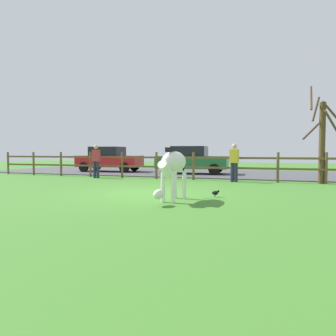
# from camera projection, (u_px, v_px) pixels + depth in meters

# --- Properties ---
(ground_plane) EXTENTS (60.00, 60.00, 0.00)m
(ground_plane) POSITION_uv_depth(u_px,v_px,m) (150.00, 193.00, 10.22)
(ground_plane) COLOR #3D7528
(parking_asphalt) EXTENTS (28.00, 7.40, 0.05)m
(parking_asphalt) POSITION_uv_depth(u_px,v_px,m) (211.00, 173.00, 18.96)
(parking_asphalt) COLOR #47474C
(parking_asphalt) RESTS_ON ground_plane
(paddock_fence) EXTENTS (20.44, 0.11, 1.28)m
(paddock_fence) POSITION_uv_depth(u_px,v_px,m) (175.00, 164.00, 15.17)
(paddock_fence) COLOR brown
(paddock_fence) RESTS_ON ground_plane
(bare_tree) EXTENTS (1.45, 1.45, 4.06)m
(bare_tree) POSITION_uv_depth(u_px,v_px,m) (322.00, 138.00, 13.10)
(bare_tree) COLOR #513A23
(bare_tree) RESTS_ON ground_plane
(zebra) EXTENTS (0.57, 1.94, 1.41)m
(zebra) POSITION_uv_depth(u_px,v_px,m) (173.00, 166.00, 8.47)
(zebra) COLOR white
(zebra) RESTS_ON ground_plane
(crow_on_grass) EXTENTS (0.21, 0.10, 0.20)m
(crow_on_grass) POSITION_uv_depth(u_px,v_px,m) (216.00, 193.00, 9.22)
(crow_on_grass) COLOR black
(crow_on_grass) RESTS_ON ground_plane
(parked_car_green) EXTENTS (4.12, 2.13, 1.56)m
(parked_car_green) POSITION_uv_depth(u_px,v_px,m) (192.00, 160.00, 18.31)
(parked_car_green) COLOR #236B38
(parked_car_green) RESTS_ON parking_asphalt
(parked_car_red) EXTENTS (4.13, 2.15, 1.56)m
(parked_car_red) POSITION_uv_depth(u_px,v_px,m) (109.00, 159.00, 20.34)
(parked_car_red) COLOR red
(parked_car_red) RESTS_ON parking_asphalt
(visitor_left_of_tree) EXTENTS (0.37, 0.24, 1.64)m
(visitor_left_of_tree) POSITION_uv_depth(u_px,v_px,m) (96.00, 160.00, 15.83)
(visitor_left_of_tree) COLOR #232847
(visitor_left_of_tree) RESTS_ON ground_plane
(visitor_right_of_tree) EXTENTS (0.39, 0.27, 1.64)m
(visitor_right_of_tree) POSITION_uv_depth(u_px,v_px,m) (234.00, 161.00, 13.77)
(visitor_right_of_tree) COLOR #232847
(visitor_right_of_tree) RESTS_ON ground_plane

